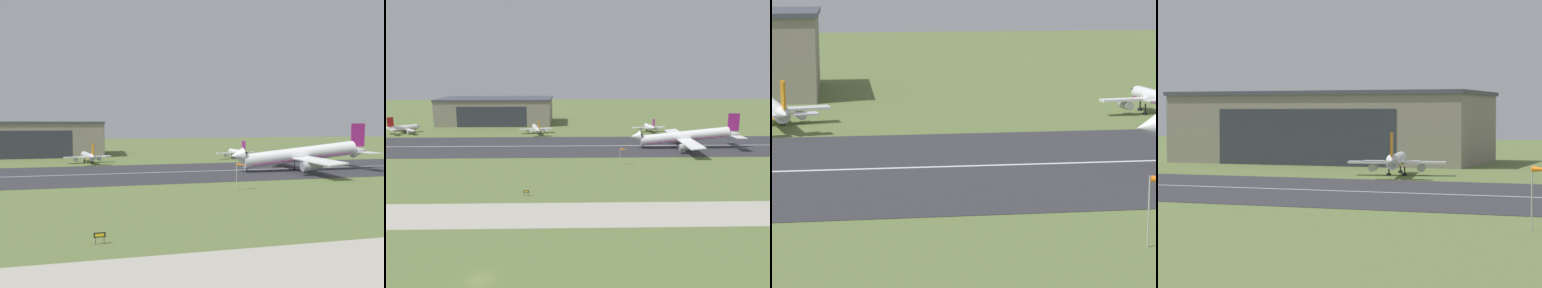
# 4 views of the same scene
# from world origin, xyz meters

# --- Properties ---
(runway_strip) EXTENTS (405.94, 46.57, 0.06)m
(runway_strip) POSITION_xyz_m (0.00, 111.12, 0.03)
(runway_strip) COLOR #333338
(runway_strip) RESTS_ON ground_plane
(runway_centreline) EXTENTS (365.34, 0.70, 0.01)m
(runway_centreline) POSITION_xyz_m (0.00, 111.12, 0.07)
(runway_centreline) COLOR silver
(runway_centreline) RESTS_ON runway_strip
(hangar_building) EXTENTS (71.53, 35.46, 16.51)m
(hangar_building) POSITION_xyz_m (-31.78, 186.47, 8.27)
(hangar_building) COLOR gray
(hangar_building) RESTS_ON ground_plane
(airplane_parked_centre) EXTENTS (18.30, 23.87, 8.21)m
(airplane_parked_centre) POSITION_xyz_m (-2.80, 145.55, 2.78)
(airplane_parked_centre) COLOR silver
(airplane_parked_centre) RESTS_ON ground_plane
(windsock_pole) EXTENTS (2.43, 1.77, 6.43)m
(windsock_pole) POSITION_xyz_m (34.86, 74.90, 5.76)
(windsock_pole) COLOR #B7B7BC
(windsock_pole) RESTS_ON ground_plane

